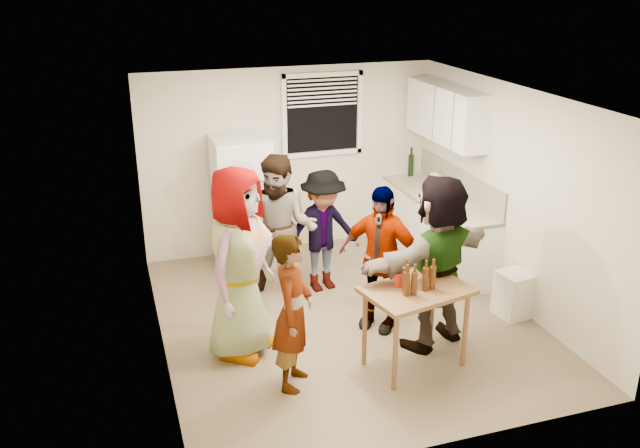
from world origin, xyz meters
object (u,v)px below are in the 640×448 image
object	(u,v)px
red_cup	(398,286)
guest_black	(378,325)
blue_cup	(454,217)
serving_table	(413,364)
guest_back_right	(323,288)
kettle	(434,196)
beer_bottle_counter	(455,213)
refrigerator	(242,202)
beer_bottle_table	(405,291)
guest_grey	(243,350)
wine_bottle	(410,176)
guest_stripe	(294,383)
guest_orange	(432,342)
trash_bin	(514,295)
guest_back_left	(283,298)

from	to	relation	value
red_cup	guest_black	size ratio (longest dim) A/B	0.08
blue_cup	guest_black	size ratio (longest dim) A/B	0.08
serving_table	guest_back_right	bearing A→B (deg)	99.64
kettle	beer_bottle_counter	size ratio (longest dim) A/B	0.93
refrigerator	beer_bottle_table	size ratio (longest dim) A/B	6.96
guest_grey	serving_table	bearing A→B (deg)	-77.47
wine_bottle	guest_stripe	bearing A→B (deg)	-129.88
beer_bottle_counter	guest_black	world-z (taller)	beer_bottle_counter
guest_orange	kettle	bearing A→B (deg)	-135.66
kettle	serving_table	distance (m)	2.77
trash_bin	serving_table	world-z (taller)	trash_bin
serving_table	beer_bottle_table	size ratio (longest dim) A/B	4.06
wine_bottle	guest_black	bearing A→B (deg)	-121.50
guest_stripe	guest_orange	size ratio (longest dim) A/B	0.83
kettle	guest_back_right	xyz separation A→B (m)	(-1.64, -0.36, -0.90)
refrigerator	kettle	world-z (taller)	refrigerator
guest_grey	guest_black	size ratio (longest dim) A/B	1.22
kettle	guest_orange	size ratio (longest dim) A/B	0.12
blue_cup	guest_grey	bearing A→B (deg)	-165.28
blue_cup	guest_back_right	distance (m)	1.82
blue_cup	red_cup	bearing A→B (deg)	-134.30
beer_bottle_counter	guest_orange	distance (m)	1.80
wine_bottle	guest_stripe	world-z (taller)	wine_bottle
beer_bottle_counter	beer_bottle_table	size ratio (longest dim) A/B	0.93
beer_bottle_counter	guest_orange	bearing A→B (deg)	-124.66
refrigerator	guest_stripe	bearing A→B (deg)	-92.73
wine_bottle	guest_back_right	size ratio (longest dim) A/B	0.20
trash_bin	guest_back_left	bearing A→B (deg)	153.08
guest_orange	guest_back_left	bearing A→B (deg)	-69.40
refrigerator	serving_table	distance (m)	3.26
serving_table	guest_grey	bearing A→B (deg)	153.57
refrigerator	guest_orange	distance (m)	3.12
blue_cup	guest_black	world-z (taller)	blue_cup
refrigerator	guest_orange	xyz separation A→B (m)	(1.46, -2.63, -0.85)
guest_back_left	trash_bin	bearing A→B (deg)	-1.78
trash_bin	guest_back_right	bearing A→B (deg)	144.47
guest_grey	kettle	bearing A→B (deg)	-23.73
wine_bottle	guest_stripe	distance (m)	4.21
serving_table	guest_stripe	size ratio (longest dim) A/B	0.65
refrigerator	serving_table	size ratio (longest dim) A/B	1.71
serving_table	beer_bottle_table	world-z (taller)	beer_bottle_table
refrigerator	beer_bottle_counter	world-z (taller)	refrigerator
blue_cup	guest_grey	distance (m)	3.00
red_cup	guest_black	bearing A→B (deg)	80.88
kettle	guest_back_left	distance (m)	2.41
wine_bottle	guest_grey	distance (m)	3.95
red_cup	guest_stripe	bearing A→B (deg)	-176.65
trash_bin	beer_bottle_table	world-z (taller)	beer_bottle_table
red_cup	refrigerator	bearing A→B (deg)	108.07
kettle	guest_orange	distance (m)	2.33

